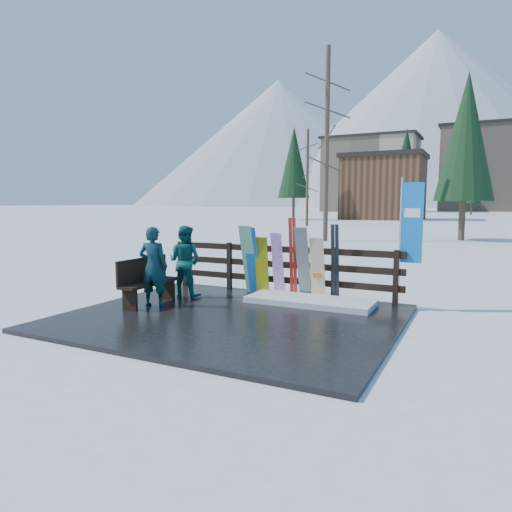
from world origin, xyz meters
The scene contains 19 objects.
ground centered at (0.00, 0.00, 0.00)m, with size 700.00×700.00×0.00m, color white.
deck centered at (0.00, 0.00, 0.04)m, with size 6.00×5.00×0.08m, color black.
fence centered at (0.00, 2.20, 0.74)m, with size 5.60×0.10×1.15m.
snow_patch centered at (0.97, 1.60, 0.14)m, with size 2.63×1.00×0.12m, color white.
bench centered at (-2.05, 0.07, 0.60)m, with size 0.41×1.50×0.97m.
snowboard_0 centered at (-0.56, 1.98, 0.86)m, with size 0.30×0.03×1.59m, color blue.
snowboard_1 centered at (-0.65, 1.98, 0.88)m, with size 0.32×0.03×1.64m, color silver.
snowboard_2 centered at (-0.32, 1.98, 0.75)m, with size 0.31×0.03×1.34m, color #F3FF09.
snowboard_3 centered at (0.07, 1.98, 0.80)m, with size 0.25×0.03×1.46m, color white.
snowboard_4 centered at (0.68, 1.98, 0.87)m, with size 0.29×0.03×1.63m, color black.
snowboard_5 centered at (1.00, 1.98, 0.76)m, with size 0.31×0.03×1.38m, color white.
ski_pair_a centered at (0.41, 2.05, 0.97)m, with size 0.16×0.19×1.78m.
ski_pair_b centered at (1.37, 2.05, 0.91)m, with size 0.17×0.19×1.66m.
rental_flag centered at (2.81, 2.25, 1.69)m, with size 0.45×0.04×2.60m.
person_front centered at (-1.80, -0.02, 0.89)m, with size 0.59×0.39×1.63m, color #134A3F.
person_back centered at (-1.81, 1.09, 0.88)m, with size 0.78×0.60×1.60m, color #135C55.
resort_buildings centered at (1.03, 115.41, 9.81)m, with size 73.00×87.60×22.60m.
trees centered at (3.40, 47.44, 5.82)m, with size 42.18×68.68×13.26m.
mountains centered at (-10.50, 328.41, 50.20)m, with size 520.00×260.00×120.00m.
Camera 1 is at (4.14, -7.26, 2.17)m, focal length 32.00 mm.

